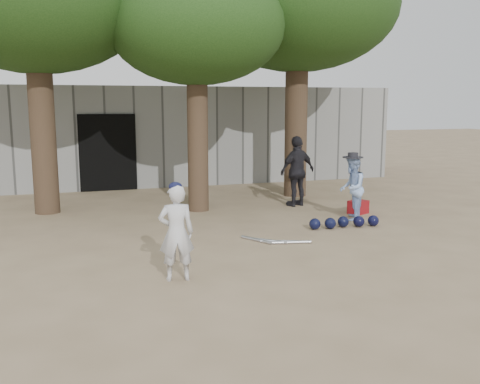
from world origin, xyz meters
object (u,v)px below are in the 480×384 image
object	(u,v)px
spectator_blue	(352,188)
spectator_dark	(297,171)
boy_player	(176,233)
red_bag	(358,207)

from	to	relation	value
spectator_blue	spectator_dark	size ratio (longest dim) A/B	0.81
boy_player	spectator_dark	bearing A→B (deg)	-123.92
spectator_dark	red_bag	distance (m)	1.76
spectator_blue	spectator_dark	world-z (taller)	spectator_dark
red_bag	boy_player	bearing A→B (deg)	-145.70
boy_player	spectator_blue	world-z (taller)	spectator_blue
boy_player	spectator_blue	xyz separation A→B (m)	(4.39, 2.79, 0.00)
spectator_blue	spectator_dark	xyz separation A→B (m)	(-0.48, 1.83, 0.16)
spectator_blue	spectator_dark	bearing A→B (deg)	-132.21
boy_player	red_bag	world-z (taller)	boy_player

